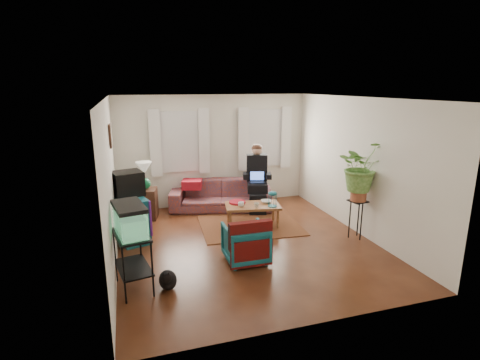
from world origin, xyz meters
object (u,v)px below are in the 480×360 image
object	(u,v)px
aquarium_stand	(133,262)
plant_stand	(356,219)
coffee_table	(253,215)
dresser	(131,218)
side_table	(146,204)
armchair	(245,241)
sofa	(221,190)

from	to	relation	value
aquarium_stand	plant_stand	world-z (taller)	aquarium_stand
aquarium_stand	coffee_table	size ratio (longest dim) A/B	0.76
aquarium_stand	coffee_table	xyz separation A→B (m)	(2.39, 1.82, -0.19)
dresser	aquarium_stand	bearing A→B (deg)	-105.19
side_table	plant_stand	distance (m)	4.34
side_table	coffee_table	distance (m)	2.33
armchair	plant_stand	bearing A→B (deg)	-172.27
dresser	armchair	distance (m)	2.31
sofa	aquarium_stand	xyz separation A→B (m)	(-2.05, -3.06, -0.03)
coffee_table	side_table	bearing A→B (deg)	162.04
dresser	coffee_table	xyz separation A→B (m)	(2.38, -0.03, -0.19)
armchair	coffee_table	size ratio (longest dim) A/B	0.63
sofa	armchair	world-z (taller)	sofa
dresser	armchair	xyz separation A→B (m)	(1.76, -1.49, -0.07)
sofa	side_table	bearing A→B (deg)	-159.04
dresser	plant_stand	bearing A→B (deg)	-31.26
armchair	sofa	bearing A→B (deg)	-95.53
dresser	coffee_table	distance (m)	2.39
aquarium_stand	plant_stand	xyz separation A→B (m)	(4.05, 0.66, -0.05)
sofa	aquarium_stand	world-z (taller)	sofa
coffee_table	plant_stand	xyz separation A→B (m)	(1.66, -1.15, 0.14)
dresser	plant_stand	xyz separation A→B (m)	(4.04, -1.19, -0.05)
sofa	dresser	distance (m)	2.37
dresser	aquarium_stand	size ratio (longest dim) A/B	1.11
side_table	coffee_table	size ratio (longest dim) A/B	0.60
sofa	dresser	size ratio (longest dim) A/B	2.48
coffee_table	dresser	bearing A→B (deg)	-170.39
coffee_table	plant_stand	world-z (taller)	plant_stand
coffee_table	sofa	bearing A→B (deg)	115.96
coffee_table	plant_stand	size ratio (longest dim) A/B	1.48
armchair	dresser	bearing A→B (deg)	-39.83
plant_stand	side_table	bearing A→B (deg)	148.62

